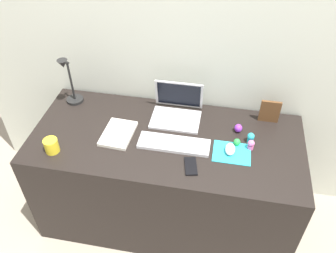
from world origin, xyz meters
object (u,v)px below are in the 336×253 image
laptop (177,108)px  mouse (230,149)px  coffee_mug (51,146)px  cell_phone (191,166)px  desk_lamp (69,82)px  toy_figurine_cyan (251,138)px  notebook_pad (118,134)px  toy_figurine_green (237,142)px  toy_figurine_purple (238,128)px  keyboard (174,144)px  toy_figurine_pink (251,144)px  picture_frame (270,112)px

laptop → mouse: laptop is taller
coffee_mug → cell_phone: bearing=1.9°
desk_lamp → toy_figurine_cyan: (1.15, -0.16, -0.13)m
laptop → notebook_pad: (-0.31, -0.25, -0.04)m
toy_figurine_cyan → coffee_mug: bearing=-165.6°
notebook_pad → laptop: bearing=41.5°
cell_phone → toy_figurine_green: 0.32m
coffee_mug → toy_figurine_purple: 1.08m
keyboard → toy_figurine_purple: bearing=27.7°
cell_phone → toy_figurine_pink: 0.37m
coffee_mug → toy_figurine_purple: (1.02, 0.36, -0.02)m
mouse → picture_frame: bearing=55.4°
desk_lamp → coffee_mug: (0.05, -0.44, -0.12)m
desk_lamp → toy_figurine_purple: 1.09m
coffee_mug → laptop: bearing=34.9°
laptop → cell_phone: laptop is taller
notebook_pad → picture_frame: picture_frame is taller
laptop → picture_frame: size_ratio=2.00×
cell_phone → coffee_mug: bearing=169.5°
toy_figurine_pink → laptop: bearing=154.7°
keyboard → picture_frame: size_ratio=2.73×
desk_lamp → toy_figurine_cyan: size_ratio=5.18×
toy_figurine_pink → toy_figurine_green: bearing=168.8°
mouse → coffee_mug: coffee_mug is taller
keyboard → desk_lamp: size_ratio=1.21×
notebook_pad → toy_figurine_green: (0.69, 0.04, 0.01)m
cell_phone → notebook_pad: (-0.46, 0.17, 0.01)m
picture_frame → toy_figurine_purple: 0.23m
toy_figurine_purple → coffee_mug: bearing=-160.6°
desk_lamp → toy_figurine_green: bearing=-10.7°
cell_phone → toy_figurine_cyan: size_ratio=1.96×
coffee_mug → toy_figurine_green: size_ratio=1.92×
mouse → toy_figurine_cyan: size_ratio=1.47×
laptop → coffee_mug: laptop is taller
mouse → cell_phone: (-0.20, -0.15, -0.02)m
toy_figurine_green → toy_figurine_purple: toy_figurine_purple is taller
cell_phone → toy_figurine_purple: (0.24, 0.33, 0.02)m
laptop → toy_figurine_pink: laptop is taller
laptop → cell_phone: 0.45m
mouse → toy_figurine_green: toy_figurine_green is taller
keyboard → mouse: mouse is taller
cell_phone → coffee_mug: (-0.78, -0.03, 0.04)m
laptop → picture_frame: (0.56, 0.05, 0.02)m
toy_figurine_pink → cell_phone: bearing=-147.4°
toy_figurine_cyan → mouse: bearing=-137.4°
keyboard → cell_phone: 0.19m
picture_frame → toy_figurine_cyan: 0.24m
desk_lamp → toy_figurine_pink: 1.18m
picture_frame → coffee_mug: picture_frame is taller
desk_lamp → toy_figurine_green: size_ratio=7.84×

